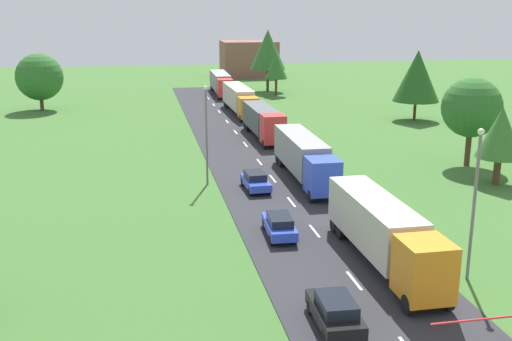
% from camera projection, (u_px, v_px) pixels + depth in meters
% --- Properties ---
extents(road, '(10.00, 140.00, 0.06)m').
position_uv_depth(road, '(291.00, 202.00, 47.83)').
color(road, '#2B2B30').
rests_on(road, ground).
extents(lane_marking_centre, '(0.16, 121.06, 0.01)m').
position_uv_depth(lane_marking_centre, '(303.00, 217.00, 44.29)').
color(lane_marking_centre, white).
rests_on(lane_marking_centre, road).
extents(truck_lead, '(2.56, 13.02, 3.63)m').
position_uv_depth(truck_lead, '(383.00, 230.00, 35.73)').
color(truck_lead, orange).
rests_on(truck_lead, road).
extents(truck_second, '(2.68, 13.92, 3.65)m').
position_uv_depth(truck_second, '(304.00, 156.00, 53.35)').
color(truck_second, blue).
rests_on(truck_second, road).
extents(truck_third, '(2.62, 12.38, 3.52)m').
position_uv_depth(truck_third, '(263.00, 121.00, 70.15)').
color(truck_third, red).
rests_on(truck_third, road).
extents(truck_fourth, '(2.76, 14.72, 3.66)m').
position_uv_depth(truck_fourth, '(239.00, 99.00, 86.09)').
color(truck_fourth, orange).
rests_on(truck_fourth, road).
extents(truck_fifth, '(2.84, 14.48, 3.51)m').
position_uv_depth(truck_fifth, '(221.00, 82.00, 104.66)').
color(truck_fifth, red).
rests_on(truck_fifth, road).
extents(car_lead, '(2.02, 4.31, 1.58)m').
position_uv_depth(car_lead, '(335.00, 312.00, 28.95)').
color(car_lead, black).
rests_on(car_lead, road).
extents(car_second, '(1.92, 4.41, 1.48)m').
position_uv_depth(car_second, '(279.00, 225.00, 40.47)').
color(car_second, blue).
rests_on(car_second, road).
extents(car_third, '(1.94, 4.19, 1.46)m').
position_uv_depth(car_third, '(256.00, 181.00, 50.67)').
color(car_third, blue).
rests_on(car_third, road).
extents(barrier_gate, '(4.64, 0.28, 1.05)m').
position_uv_depth(barrier_gate, '(505.00, 323.00, 28.28)').
color(barrier_gate, orange).
rests_on(barrier_gate, ground).
extents(lamppost_lead, '(0.36, 0.36, 8.56)m').
position_uv_depth(lamppost_lead, '(475.00, 198.00, 33.21)').
color(lamppost_lead, slate).
rests_on(lamppost_lead, ground).
extents(lamppost_second, '(0.36, 0.36, 8.41)m').
position_uv_depth(lamppost_second, '(206.00, 130.00, 51.36)').
color(lamppost_second, slate).
rests_on(lamppost_second, ground).
extents(tree_oak, '(3.78, 3.78, 7.08)m').
position_uv_depth(tree_oak, '(276.00, 66.00, 102.18)').
color(tree_oak, '#513823').
rests_on(tree_oak, ground).
extents(tree_birch, '(6.03, 6.03, 9.20)m').
position_uv_depth(tree_birch, '(417.00, 76.00, 80.19)').
color(tree_birch, '#513823').
rests_on(tree_birch, ground).
extents(tree_pine, '(5.57, 5.57, 8.37)m').
position_uv_depth(tree_pine, '(472.00, 108.00, 57.31)').
color(tree_pine, '#513823').
rests_on(tree_pine, ground).
extents(tree_elm, '(6.69, 6.69, 8.17)m').
position_uv_depth(tree_elm, '(39.00, 77.00, 88.34)').
color(tree_elm, '#513823').
rests_on(tree_elm, ground).
extents(tree_ash, '(3.91, 3.91, 6.67)m').
position_uv_depth(tree_ash, '(501.00, 133.00, 51.44)').
color(tree_ash, '#513823').
rests_on(tree_ash, ground).
extents(tree_lime, '(6.19, 6.19, 10.71)m').
position_uv_depth(tree_lime, '(268.00, 50.00, 107.19)').
color(tree_lime, '#513823').
rests_on(tree_lime, ground).
extents(distant_building, '(11.37, 9.36, 7.41)m').
position_uv_depth(distant_building, '(249.00, 59.00, 131.42)').
color(distant_building, brown).
rests_on(distant_building, ground).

